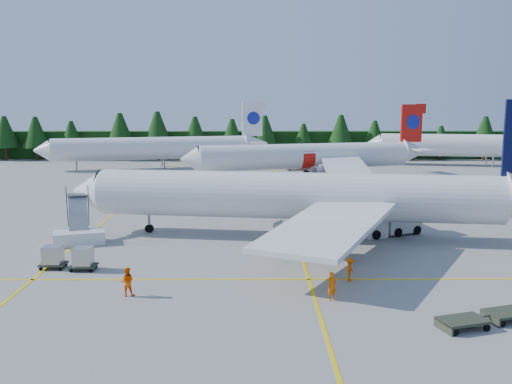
{
  "coord_description": "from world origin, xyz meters",
  "views": [
    {
      "loc": [
        2.05,
        -45.67,
        12.81
      ],
      "look_at": [
        2.24,
        12.14,
        3.5
      ],
      "focal_mm": 40.0,
      "sensor_mm": 36.0,
      "label": 1
    }
  ],
  "objects_px": {
    "airliner_navy": "(287,197)",
    "service_truck": "(390,220)",
    "airliner_red": "(301,157)",
    "airstairs": "(79,234)"
  },
  "relations": [
    {
      "from": "airliner_navy",
      "to": "airliner_red",
      "type": "bearing_deg",
      "value": 91.35
    },
    {
      "from": "airliner_red",
      "to": "service_truck",
      "type": "height_order",
      "value": "airliner_red"
    },
    {
      "from": "airliner_navy",
      "to": "airliner_red",
      "type": "height_order",
      "value": "airliner_navy"
    },
    {
      "from": "airliner_red",
      "to": "airstairs",
      "type": "xyz_separation_m",
      "value": [
        -23.66,
        -42.82,
        -2.78
      ]
    },
    {
      "from": "airliner_navy",
      "to": "airstairs",
      "type": "xyz_separation_m",
      "value": [
        -18.98,
        -2.32,
        -3.01
      ]
    },
    {
      "from": "airstairs",
      "to": "service_truck",
      "type": "distance_m",
      "value": 29.19
    },
    {
      "from": "airliner_navy",
      "to": "service_truck",
      "type": "xyz_separation_m",
      "value": [
        10.03,
        0.9,
        -2.45
      ]
    },
    {
      "from": "airliner_navy",
      "to": "service_truck",
      "type": "bearing_deg",
      "value": 13.04
    },
    {
      "from": "airliner_red",
      "to": "airstairs",
      "type": "height_order",
      "value": "airliner_red"
    },
    {
      "from": "airliner_navy",
      "to": "airliner_red",
      "type": "xyz_separation_m",
      "value": [
        4.68,
        40.5,
        -0.23
      ]
    }
  ]
}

